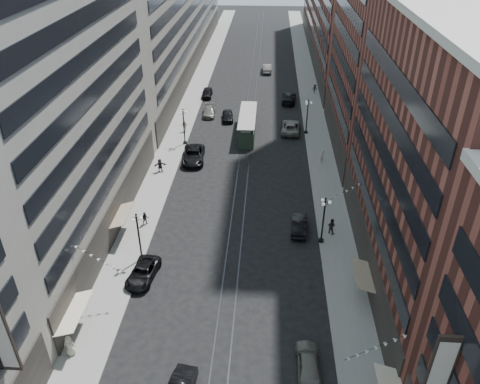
% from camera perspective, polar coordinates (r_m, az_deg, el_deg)
% --- Properties ---
extents(ground, '(220.00, 220.00, 0.00)m').
position_cam_1_polar(ground, '(74.89, 0.93, 7.30)').
color(ground, black).
rests_on(ground, ground).
extents(sidewalk_west, '(4.00, 180.00, 0.15)m').
position_cam_1_polar(sidewalk_west, '(85.18, -6.27, 10.25)').
color(sidewalk_west, gray).
rests_on(sidewalk_west, ground).
extents(sidewalk_east, '(4.00, 180.00, 0.15)m').
position_cam_1_polar(sidewalk_east, '(84.40, 8.86, 9.86)').
color(sidewalk_east, gray).
rests_on(sidewalk_east, ground).
extents(rail_west, '(0.12, 180.00, 0.02)m').
position_cam_1_polar(rail_west, '(84.13, 0.78, 10.11)').
color(rail_west, '#2D2D33').
rests_on(rail_west, ground).
extents(rail_east, '(0.12, 180.00, 0.02)m').
position_cam_1_polar(rail_east, '(84.08, 1.75, 10.09)').
color(rail_east, '#2D2D33').
rests_on(rail_east, ground).
extents(building_west_mid, '(8.00, 36.00, 28.00)m').
position_cam_1_polar(building_west_mid, '(48.79, -21.23, 9.30)').
color(building_west_mid, gray).
rests_on(building_west_mid, ground).
extents(building_west_far, '(8.00, 90.00, 26.00)m').
position_cam_1_polar(building_west_far, '(107.59, -7.78, 21.80)').
color(building_west_far, gray).
rests_on(building_west_far, ground).
extents(building_east_mid, '(8.00, 30.00, 24.00)m').
position_cam_1_polar(building_east_mid, '(43.11, 22.09, 3.28)').
color(building_east_mid, brown).
rests_on(building_east_mid, ground).
extents(building_east_far, '(8.00, 72.00, 24.00)m').
position_cam_1_polar(building_east_far, '(115.60, 11.26, 21.68)').
color(building_east_far, brown).
rests_on(building_east_far, ground).
extents(lamppost_sw_far, '(1.03, 1.14, 5.52)m').
position_cam_1_polar(lamppost_sw_far, '(47.19, -12.24, -5.19)').
color(lamppost_sw_far, black).
rests_on(lamppost_sw_far, sidewalk_west).
extents(lamppost_sw_mid, '(1.03, 1.14, 5.52)m').
position_cam_1_polar(lamppost_sw_mid, '(70.08, -6.86, 8.07)').
color(lamppost_sw_mid, black).
rests_on(lamppost_sw_mid, sidewalk_west).
extents(lamppost_se_far, '(1.03, 1.14, 5.52)m').
position_cam_1_polar(lamppost_se_far, '(49.20, 10.14, -3.23)').
color(lamppost_se_far, black).
rests_on(lamppost_se_far, sidewalk_east).
extents(lamppost_se_mid, '(1.03, 1.14, 5.52)m').
position_cam_1_polar(lamppost_se_mid, '(73.87, 8.19, 9.24)').
color(lamppost_se_mid, black).
rests_on(lamppost_se_mid, sidewalk_east).
extents(streetcar, '(2.56, 11.55, 3.20)m').
position_cam_1_polar(streetcar, '(73.78, 0.92, 8.16)').
color(streetcar, '#223625').
rests_on(streetcar, ground).
extents(car_2, '(2.90, 5.22, 1.38)m').
position_cam_1_polar(car_2, '(46.46, -11.75, -9.61)').
color(car_2, black).
rests_on(car_2, ground).
extents(car_4, '(1.90, 4.56, 1.54)m').
position_cam_1_polar(car_4, '(38.64, 8.31, -19.86)').
color(car_4, '#625F57').
rests_on(car_4, ground).
extents(pedestrian_1, '(0.97, 0.57, 1.92)m').
position_cam_1_polar(pedestrian_1, '(41.12, -20.07, -17.18)').
color(pedestrian_1, '#BAB39A').
rests_on(pedestrian_1, sidewalk_west).
extents(pedestrian_2, '(0.87, 0.69, 1.59)m').
position_cam_1_polar(pedestrian_2, '(53.31, -11.46, -3.19)').
color(pedestrian_2, black).
rests_on(pedestrian_2, sidewalk_west).
extents(car_7, '(3.38, 6.49, 1.75)m').
position_cam_1_polar(car_7, '(66.08, -5.68, 4.50)').
color(car_7, black).
rests_on(car_7, ground).
extents(car_8, '(2.34, 5.06, 1.43)m').
position_cam_1_polar(car_8, '(81.28, -3.79, 9.79)').
color(car_8, '#626057').
rests_on(car_8, ground).
extents(car_9, '(1.91, 4.61, 1.56)m').
position_cam_1_polar(car_9, '(89.76, -4.05, 11.97)').
color(car_9, black).
rests_on(car_9, ground).
extents(car_10, '(1.99, 4.74, 1.52)m').
position_cam_1_polar(car_10, '(51.95, 7.22, -4.02)').
color(car_10, black).
rests_on(car_10, ground).
extents(car_11, '(3.26, 6.22, 1.67)m').
position_cam_1_polar(car_11, '(75.17, 6.19, 7.91)').
color(car_11, slate).
rests_on(car_11, ground).
extents(car_12, '(2.91, 6.11, 1.72)m').
position_cam_1_polar(car_12, '(87.30, 5.98, 11.36)').
color(car_12, black).
rests_on(car_12, ground).
extents(car_13, '(2.23, 4.57, 1.50)m').
position_cam_1_polar(car_13, '(79.16, -1.52, 9.27)').
color(car_13, black).
rests_on(car_13, ground).
extents(car_14, '(2.04, 5.28, 1.72)m').
position_cam_1_polar(car_14, '(104.24, 3.31, 14.84)').
color(car_14, slate).
rests_on(car_14, ground).
extents(pedestrian_5, '(1.74, 1.05, 1.81)m').
position_cam_1_polar(pedestrian_5, '(63.63, -9.73, 3.23)').
color(pedestrian_5, black).
rests_on(pedestrian_5, sidewalk_west).
extents(pedestrian_6, '(1.14, 0.65, 1.84)m').
position_cam_1_polar(pedestrian_6, '(74.98, -6.77, 8.00)').
color(pedestrian_6, '#ACA58F').
rests_on(pedestrian_6, sidewalk_west).
extents(pedestrian_7, '(1.02, 0.88, 1.83)m').
position_cam_1_polar(pedestrian_7, '(51.83, 11.08, -4.09)').
color(pedestrian_7, black).
rests_on(pedestrian_7, sidewalk_east).
extents(pedestrian_8, '(0.78, 0.78, 1.82)m').
position_cam_1_polar(pedestrian_8, '(66.26, 9.94, 4.42)').
color(pedestrian_8, beige).
rests_on(pedestrian_8, sidewalk_east).
extents(pedestrian_9, '(1.09, 0.49, 1.65)m').
position_cam_1_polar(pedestrian_9, '(92.16, 9.09, 12.31)').
color(pedestrian_9, black).
rests_on(pedestrian_9, sidewalk_east).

